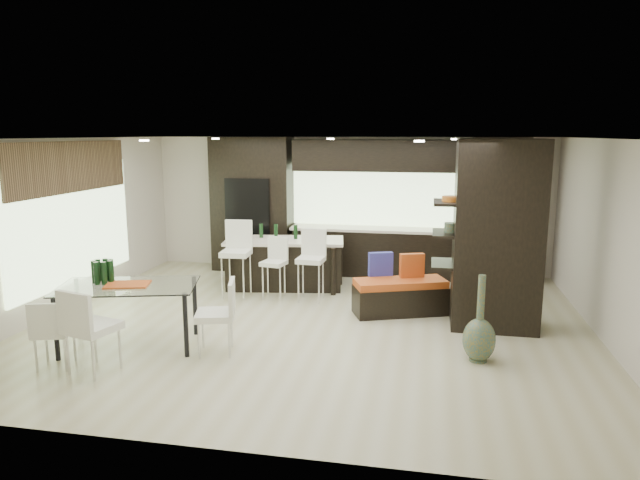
% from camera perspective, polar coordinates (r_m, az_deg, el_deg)
% --- Properties ---
extents(ground, '(8.00, 8.00, 0.00)m').
position_cam_1_polar(ground, '(8.52, -0.78, -8.36)').
color(ground, '#C0BA93').
rests_on(ground, ground).
extents(back_wall, '(8.00, 0.02, 2.70)m').
position_cam_1_polar(back_wall, '(11.59, 2.75, 3.57)').
color(back_wall, beige).
rests_on(back_wall, ground).
extents(left_wall, '(0.02, 7.00, 2.70)m').
position_cam_1_polar(left_wall, '(9.80, -24.35, 1.34)').
color(left_wall, beige).
rests_on(left_wall, ground).
extents(right_wall, '(0.02, 7.00, 2.70)m').
position_cam_1_polar(right_wall, '(8.34, 27.18, -0.37)').
color(right_wall, beige).
rests_on(right_wall, ground).
extents(ceiling, '(8.00, 7.00, 0.02)m').
position_cam_1_polar(ceiling, '(8.05, -0.83, 10.12)').
color(ceiling, white).
rests_on(ceiling, ground).
extents(window_left, '(0.04, 3.20, 1.90)m').
position_cam_1_polar(window_left, '(9.94, -23.50, 1.52)').
color(window_left, '#B2D199').
rests_on(window_left, left_wall).
extents(window_back, '(3.40, 0.04, 1.20)m').
position_cam_1_polar(window_back, '(11.45, 5.71, 4.45)').
color(window_back, '#B2D199').
rests_on(window_back, back_wall).
extents(stone_accent, '(0.08, 3.00, 0.80)m').
position_cam_1_polar(stone_accent, '(9.84, -23.74, 6.70)').
color(stone_accent, brown).
rests_on(stone_accent, left_wall).
extents(ceiling_spots, '(4.00, 3.00, 0.02)m').
position_cam_1_polar(ceiling_spots, '(8.30, -0.47, 10.00)').
color(ceiling_spots, white).
rests_on(ceiling_spots, ceiling).
extents(back_cabinetry, '(6.80, 0.68, 2.70)m').
position_cam_1_polar(back_cabinetry, '(11.20, 5.04, 3.30)').
color(back_cabinetry, black).
rests_on(back_cabinetry, ground).
extents(refrigerator, '(0.90, 0.68, 1.90)m').
position_cam_1_polar(refrigerator, '(11.70, -6.78, 1.60)').
color(refrigerator, black).
rests_on(refrigerator, ground).
extents(partition_column, '(1.20, 0.80, 2.70)m').
position_cam_1_polar(partition_column, '(8.45, 17.30, 0.46)').
color(partition_column, black).
rests_on(partition_column, ground).
extents(kitchen_island, '(2.23, 1.23, 0.88)m').
position_cam_1_polar(kitchen_island, '(10.40, -3.54, -2.34)').
color(kitchen_island, black).
rests_on(kitchen_island, ground).
extents(stool_left, '(0.49, 0.49, 1.06)m').
position_cam_1_polar(stool_left, '(9.84, -8.37, -2.67)').
color(stool_left, white).
rests_on(stool_left, ground).
extents(stool_mid, '(0.44, 0.44, 0.84)m').
position_cam_1_polar(stool_mid, '(9.71, -4.64, -3.42)').
color(stool_mid, white).
rests_on(stool_mid, ground).
extents(stool_right, '(0.45, 0.45, 0.97)m').
position_cam_1_polar(stool_right, '(9.52, -0.92, -3.28)').
color(stool_right, white).
rests_on(stool_right, ground).
extents(bench, '(1.52, 1.02, 0.55)m').
position_cam_1_polar(bench, '(8.98, 8.00, -5.63)').
color(bench, black).
rests_on(bench, ground).
extents(floor_vase, '(0.48, 0.48, 1.09)m').
position_cam_1_polar(floor_vase, '(7.28, 15.72, -7.57)').
color(floor_vase, '#49583E').
rests_on(floor_vase, ground).
extents(dining_table, '(1.93, 1.40, 0.84)m').
position_cam_1_polar(dining_table, '(7.92, -18.51, -7.23)').
color(dining_table, white).
rests_on(dining_table, ground).
extents(chair_near, '(0.63, 0.63, 0.95)m').
position_cam_1_polar(chair_near, '(7.24, -21.76, -8.66)').
color(chair_near, white).
rests_on(chair_near, ground).
extents(chair_far, '(0.53, 0.53, 0.78)m').
position_cam_1_polar(chair_far, '(7.60, -25.02, -8.66)').
color(chair_far, white).
rests_on(chair_far, ground).
extents(chair_end, '(0.59, 0.59, 0.88)m').
position_cam_1_polar(chair_end, '(7.42, -10.43, -7.88)').
color(chair_end, white).
rests_on(chair_end, ground).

